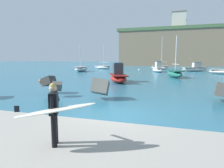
% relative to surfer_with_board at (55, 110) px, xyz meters
% --- Properties ---
extents(ground_plane, '(400.00, 400.00, 0.00)m').
position_rel_surfer_with_board_xyz_m(ground_plane, '(0.42, 4.29, -1.28)').
color(ground_plane, '#2D6B84').
extents(walkway_path, '(48.00, 4.40, 0.24)m').
position_rel_surfer_with_board_xyz_m(walkway_path, '(0.42, 0.29, -1.16)').
color(walkway_path, '#9E998E').
rests_on(walkway_path, ground).
extents(breakwater_jetty, '(31.21, 7.10, 2.32)m').
position_rel_surfer_with_board_xyz_m(breakwater_jetty, '(-2.38, 6.03, -0.22)').
color(breakwater_jetty, '#3D3A38').
rests_on(breakwater_jetty, ground).
extents(surfer_with_board, '(2.04, 1.48, 1.78)m').
position_rel_surfer_with_board_xyz_m(surfer_with_board, '(0.00, 0.00, 0.00)').
color(surfer_with_board, black).
rests_on(surfer_with_board, walkway_path).
extents(boat_near_left, '(3.21, 4.84, 2.24)m').
position_rel_surfer_with_board_xyz_m(boat_near_left, '(0.63, 35.86, -0.59)').
color(boat_near_left, white).
rests_on(boat_near_left, ground).
extents(boat_near_centre, '(2.89, 5.60, 6.01)m').
position_rel_surfer_with_board_xyz_m(boat_near_centre, '(3.67, 24.92, -0.70)').
color(boat_near_centre, '#1E6656').
rests_on(boat_near_centre, ground).
extents(boat_mid_left, '(3.53, 5.07, 2.28)m').
position_rel_surfer_with_board_xyz_m(boat_mid_left, '(-2.74, 16.77, -0.58)').
color(boat_mid_left, maroon).
rests_on(boat_mid_left, ground).
extents(boat_mid_centre, '(5.27, 2.90, 6.55)m').
position_rel_surfer_with_board_xyz_m(boat_mid_centre, '(-14.68, 44.54, -0.74)').
color(boat_mid_centre, white).
rests_on(boat_mid_centre, ground).
extents(boat_mid_right, '(5.88, 3.77, 2.01)m').
position_rel_surfer_with_board_xyz_m(boat_mid_right, '(8.35, 40.54, -0.63)').
color(boat_mid_right, beige).
rests_on(boat_mid_right, ground).
extents(boat_far_left, '(4.62, 2.56, 8.45)m').
position_rel_surfer_with_board_xyz_m(boat_far_left, '(0.63, 46.03, -0.66)').
color(boat_far_left, beige).
rests_on(boat_far_left, ground).
extents(boat_far_centre, '(2.27, 5.14, 6.21)m').
position_rel_surfer_with_board_xyz_m(boat_far_centre, '(-15.56, 33.14, -0.69)').
color(boat_far_centre, white).
rests_on(boat_far_centre, ground).
extents(mooring_buoy_inner, '(0.44, 0.44, 0.44)m').
position_rel_surfer_with_board_xyz_m(mooring_buoy_inner, '(-10.87, 13.46, -1.06)').
color(mooring_buoy_inner, '#E54C1E').
rests_on(mooring_buoy_inner, ground).
extents(mooring_buoy_middle, '(0.44, 0.44, 0.44)m').
position_rel_surfer_with_board_xyz_m(mooring_buoy_middle, '(-3.79, 39.41, -1.06)').
color(mooring_buoy_middle, silver).
rests_on(mooring_buoy_middle, ground).
extents(headland_bluff, '(85.37, 31.95, 15.22)m').
position_rel_surfer_with_board_xyz_m(headland_bluff, '(24.31, 88.15, 6.35)').
color(headland_bluff, '#847056').
rests_on(headland_bluff, ground).
extents(station_building_west, '(5.58, 6.09, 6.30)m').
position_rel_surfer_with_board_xyz_m(station_building_west, '(5.80, 79.56, 17.11)').
color(station_building_west, beige).
rests_on(station_building_west, headland_bluff).
extents(station_building_central, '(5.91, 6.46, 4.04)m').
position_rel_surfer_with_board_xyz_m(station_building_central, '(6.11, 86.06, 15.98)').
color(station_building_central, silver).
rests_on(station_building_central, headland_bluff).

